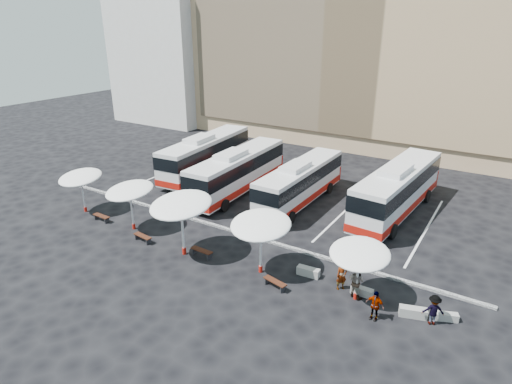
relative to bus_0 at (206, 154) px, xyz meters
The scene contains 26 objects.
ground 12.72m from the bus_0, 47.51° to the right, with size 120.00×120.00×0.00m, color black.
sandstone_building 26.39m from the bus_0, 69.41° to the left, with size 42.00×18.25×29.60m.
apartment_block 27.95m from the bus_0, 136.16° to the left, with size 14.00×14.00×18.00m, color beige.
curb_divider 12.35m from the bus_0, 45.92° to the right, with size 34.00×0.25×0.15m, color black.
bay_lines 8.81m from the bus_0, ahead, with size 24.15×12.00×0.01m.
bus_0 is the anchor object (origin of this frame).
bus_1 5.75m from the bus_0, 24.32° to the right, with size 3.12×12.03×3.79m.
bus_2 10.94m from the bus_0, ahead, with size 2.67×11.17×3.54m.
bus_3 17.83m from the bus_0, ahead, with size 3.63×12.66×3.96m.
sunshade_0 12.24m from the bus_0, 101.38° to the right, with size 3.35×3.38×3.27m.
sunshade_1 12.49m from the bus_0, 76.17° to the right, with size 4.07×4.09×3.40m.
sunshade_2 15.41m from the bus_0, 57.18° to the right, with size 4.44×4.48×3.96m.
sunshade_3 18.15m from the bus_0, 41.99° to the right, with size 3.69×3.73×3.59m.
sunshade_4 22.37m from the bus_0, 31.53° to the right, with size 3.40×3.44×3.20m.
wood_bench_0 12.56m from the bus_0, 89.79° to the right, with size 1.48×0.44×0.45m.
wood_bench_1 14.09m from the bus_0, 69.45° to the right, with size 1.50×0.55×0.45m.
wood_bench_2 15.79m from the bus_0, 53.03° to the right, with size 1.53×0.46×0.46m.
wood_bench_3 19.93m from the bus_0, 41.12° to the right, with size 1.49×0.68×0.44m.
conc_bench_0 19.48m from the bus_0, 34.50° to the right, with size 1.31×0.44×0.49m, color gray.
conc_bench_1 22.30m from the bus_0, 30.15° to the right, with size 1.17×0.39×0.44m, color gray.
conc_bench_2 24.90m from the bus_0, 27.79° to the right, with size 1.33×0.44×0.50m, color gray.
conc_bench_3 25.95m from the bus_0, 25.12° to the right, with size 1.06×0.35×0.40m, color gray.
passenger_0 21.31m from the bus_0, 31.90° to the right, with size 0.60×0.40×1.66m, color black.
passenger_1 22.22m from the bus_0, 31.22° to the right, with size 0.92×0.71×1.89m, color black.
passenger_2 24.10m from the bus_0, 32.15° to the right, with size 0.93×0.39×1.59m, color black.
passenger_3 25.68m from the bus_0, 27.02° to the right, with size 1.03×0.59×1.59m, color black.
Camera 1 is at (16.12, -21.16, 13.60)m, focal length 30.00 mm.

